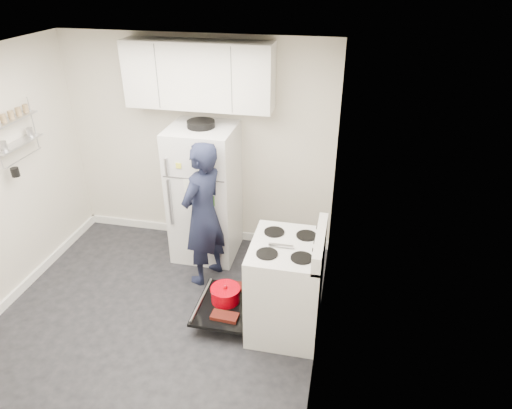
% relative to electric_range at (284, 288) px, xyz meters
% --- Properties ---
extents(room, '(3.21, 3.21, 2.51)m').
position_rel_electric_range_xyz_m(room, '(-1.29, -0.12, 0.74)').
color(room, black).
rests_on(room, ground).
extents(electric_range, '(0.66, 0.76, 1.10)m').
position_rel_electric_range_xyz_m(electric_range, '(0.00, 0.00, 0.00)').
color(electric_range, silver).
rests_on(electric_range, ground).
extents(open_oven_door, '(0.55, 0.70, 0.23)m').
position_rel_electric_range_xyz_m(open_oven_door, '(-0.59, 0.03, -0.28)').
color(open_oven_door, black).
rests_on(open_oven_door, ground).
extents(refrigerator, '(0.72, 0.74, 1.66)m').
position_rel_electric_range_xyz_m(refrigerator, '(-1.11, 1.10, 0.33)').
color(refrigerator, silver).
rests_on(refrigerator, ground).
extents(upper_cabinets, '(1.60, 0.33, 0.70)m').
position_rel_electric_range_xyz_m(upper_cabinets, '(-1.16, 1.28, 1.63)').
color(upper_cabinets, silver).
rests_on(upper_cabinets, room).
extents(wall_shelf_rack, '(0.14, 0.60, 0.61)m').
position_rel_electric_range_xyz_m(wall_shelf_rack, '(-2.78, 0.34, 1.21)').
color(wall_shelf_rack, '#B2B2B7').
rests_on(wall_shelf_rack, room).
extents(person, '(0.58, 0.69, 1.62)m').
position_rel_electric_range_xyz_m(person, '(-0.97, 0.59, 0.34)').
color(person, '#161B32').
rests_on(person, ground).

